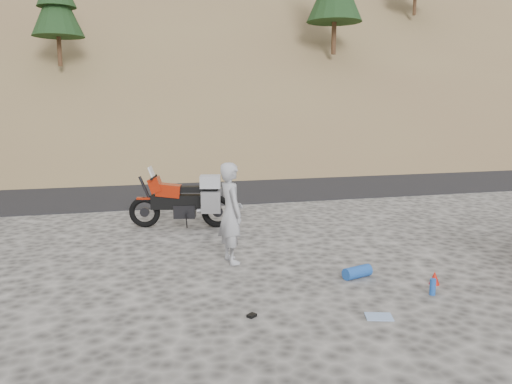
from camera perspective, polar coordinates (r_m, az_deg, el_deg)
ground at (r=8.14m, az=-2.24°, el=-9.38°), size 140.00×140.00×0.00m
road at (r=16.80m, az=-8.85°, el=0.60°), size 120.00×7.00×0.05m
hillside at (r=49.13m, az=-13.32°, el=19.50°), size 120.00×73.00×46.72m
motorcycle at (r=11.13m, az=-7.97°, el=-1.03°), size 2.30×0.98×1.39m
man at (r=8.76m, az=-2.83°, el=-7.96°), size 0.51×0.69×1.74m
gear_blue_mat at (r=8.10m, az=11.50°, el=-8.96°), size 0.51×0.32×0.19m
gear_bottle at (r=7.70m, az=19.54°, el=-10.18°), size 0.11×0.11×0.24m
gear_funnel at (r=8.13m, az=19.73°, el=-9.23°), size 0.21×0.21×0.20m
gear_glove_b at (r=6.60m, az=-0.48°, el=-13.93°), size 0.14×0.14×0.04m
gear_blue_cloth at (r=6.79m, az=13.87°, el=-13.66°), size 0.40×0.34×0.01m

